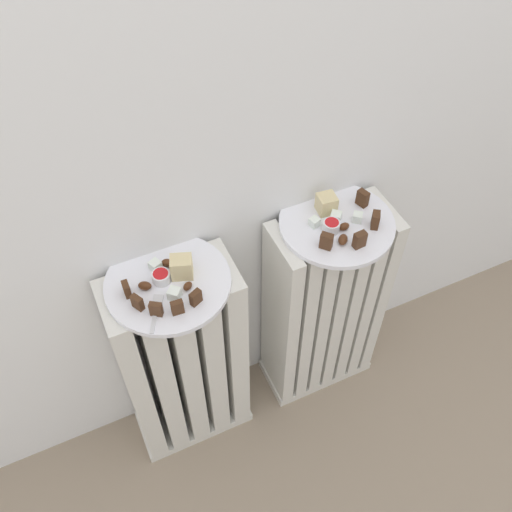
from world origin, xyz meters
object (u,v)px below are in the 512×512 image
(plate_left, at_px, (168,283))
(fork, at_px, (156,310))
(jam_bowl_left, at_px, (161,277))
(radiator_left, at_px, (184,363))
(plate_right, at_px, (337,224))
(radiator_right, at_px, (323,309))
(jam_bowl_right, at_px, (331,226))

(plate_left, xyz_separation_m, fork, (-0.04, -0.06, 0.01))
(jam_bowl_left, distance_m, fork, 0.07)
(radiator_left, distance_m, plate_left, 0.33)
(plate_right, relative_size, jam_bowl_left, 6.91)
(radiator_right, height_order, plate_right, plate_right)
(radiator_left, distance_m, plate_right, 0.52)
(radiator_right, distance_m, fork, 0.56)
(radiator_right, height_order, plate_left, plate_left)
(radiator_left, height_order, jam_bowl_right, jam_bowl_right)
(fork, bearing_deg, jam_bowl_left, 62.53)
(plate_right, height_order, jam_bowl_left, jam_bowl_left)
(plate_left, height_order, fork, fork)
(plate_left, height_order, plate_right, same)
(radiator_left, bearing_deg, fork, -126.30)
(plate_right, height_order, jam_bowl_right, jam_bowl_right)
(jam_bowl_left, relative_size, jam_bowl_right, 1.01)
(plate_left, relative_size, jam_bowl_right, 6.97)
(plate_left, height_order, jam_bowl_right, jam_bowl_right)
(radiator_right, bearing_deg, plate_left, 180.00)
(radiator_left, height_order, radiator_right, same)
(radiator_left, height_order, fork, fork)
(plate_right, bearing_deg, jam_bowl_left, 179.26)
(radiator_right, xyz_separation_m, jam_bowl_left, (-0.41, 0.01, 0.35))
(fork, bearing_deg, radiator_left, 53.70)
(radiator_left, relative_size, jam_bowl_left, 16.99)
(radiator_right, height_order, fork, fork)
(jam_bowl_left, distance_m, jam_bowl_right, 0.38)
(radiator_right, distance_m, plate_right, 0.33)
(radiator_right, bearing_deg, jam_bowl_left, 179.26)
(radiator_left, relative_size, fork, 7.33)
(radiator_right, bearing_deg, radiator_left, -180.00)
(plate_left, distance_m, jam_bowl_right, 0.37)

